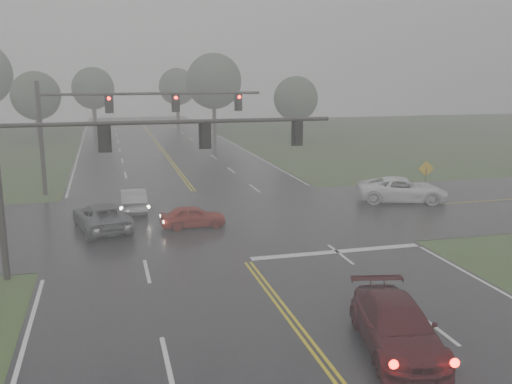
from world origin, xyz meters
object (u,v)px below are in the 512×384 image
object	(u,v)px
sedan_maroon	(395,350)
signal_gantry_near	(111,154)
sedan_silver	(134,211)
car_grey	(102,230)
pickup_white	(402,202)
signal_gantry_far	(114,114)
sedan_red	(193,227)

from	to	relation	value
sedan_maroon	signal_gantry_near	size ratio (longest dim) A/B	0.37
sedan_silver	car_grey	world-z (taller)	car_grey
pickup_white	signal_gantry_far	distance (m)	20.68
signal_gantry_far	sedan_red	bearing A→B (deg)	-70.95
car_grey	signal_gantry_near	xyz separation A→B (m)	(0.63, -6.74, 5.11)
sedan_maroon	pickup_white	xyz separation A→B (m)	(10.38, 18.43, 0.00)
signal_gantry_far	sedan_silver	bearing A→B (deg)	-82.59
sedan_maroon	sedan_silver	bearing A→B (deg)	120.60
sedan_red	pickup_white	distance (m)	14.59
sedan_silver	signal_gantry_far	size ratio (longest dim) A/B	0.28
sedan_red	signal_gantry_near	size ratio (longest dim) A/B	0.25
sedan_maroon	car_grey	distance (m)	18.68
sedan_maroon	sedan_silver	xyz separation A→B (m)	(-6.91, 20.33, 0.00)
signal_gantry_near	signal_gantry_far	distance (m)	16.98
pickup_white	sedan_maroon	bearing A→B (deg)	168.45
signal_gantry_far	sedan_maroon	bearing A→B (deg)	-73.83
sedan_silver	pickup_white	world-z (taller)	pickup_white
signal_gantry_far	signal_gantry_near	bearing A→B (deg)	-91.54
sedan_silver	sedan_maroon	bearing A→B (deg)	109.73
sedan_red	signal_gantry_near	bearing A→B (deg)	143.20
signal_gantry_near	sedan_red	bearing A→B (deg)	54.58
car_grey	signal_gantry_near	size ratio (longest dim) A/B	0.37
car_grey	signal_gantry_far	size ratio (longest dim) A/B	0.34
sedan_silver	car_grey	xyz separation A→B (m)	(-1.92, -3.87, 0.00)
sedan_silver	signal_gantry_near	xyz separation A→B (m)	(-1.28, -10.61, 5.11)
pickup_white	signal_gantry_near	world-z (taller)	signal_gantry_near
car_grey	signal_gantry_near	distance (m)	8.49
car_grey	pickup_white	bearing A→B (deg)	173.64
sedan_maroon	signal_gantry_far	size ratio (longest dim) A/B	0.34
pickup_white	car_grey	bearing A→B (deg)	113.70
signal_gantry_near	sedan_silver	bearing A→B (deg)	83.12
sedan_red	signal_gantry_near	world-z (taller)	signal_gantry_near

